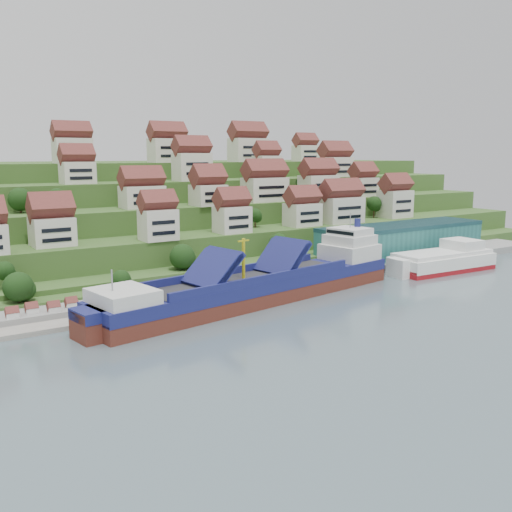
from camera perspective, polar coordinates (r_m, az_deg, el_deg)
ground at (r=141.44m, az=5.03°, el=-3.81°), size 300.00×300.00×0.00m
quay at (r=164.92m, az=7.26°, el=-1.45°), size 180.00×14.00×2.20m
pebble_beach at (r=127.09m, az=-19.73°, el=-5.75°), size 45.00×20.00×1.00m
hillside at (r=228.87m, az=-11.24°, el=4.09°), size 260.00×128.00×31.00m
hillside_village at (r=194.54m, az=-3.74°, el=7.39°), size 154.57×64.00×29.27m
hillside_trees at (r=167.86m, az=-6.40°, el=3.45°), size 141.48×62.71×28.93m
warehouse at (r=187.35m, az=14.37°, el=1.60°), size 60.00×15.00×10.00m
flagpole at (r=158.93m, az=7.96°, el=0.22°), size 1.28×0.16×8.00m
beach_huts at (r=125.07m, az=-20.53°, el=-5.30°), size 14.40×3.70×2.20m
cargo_ship at (r=134.63m, az=0.86°, el=-2.97°), size 83.58×25.59×18.38m
second_ship at (r=177.35m, az=18.27°, el=-0.48°), size 33.51×13.80×9.56m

